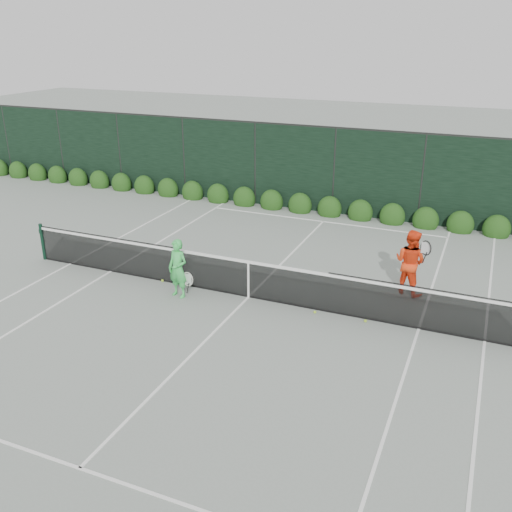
% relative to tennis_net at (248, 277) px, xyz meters
% --- Properties ---
extents(ground, '(80.00, 80.00, 0.00)m').
position_rel_tennis_net_xyz_m(ground, '(0.02, 0.00, -0.53)').
color(ground, gray).
rests_on(ground, ground).
extents(tennis_net, '(12.90, 0.10, 1.07)m').
position_rel_tennis_net_xyz_m(tennis_net, '(0.00, 0.00, 0.00)').
color(tennis_net, '#113423').
rests_on(tennis_net, ground).
extents(player_woman, '(0.65, 0.45, 1.48)m').
position_rel_tennis_net_xyz_m(player_woman, '(-1.59, -0.60, 0.20)').
color(player_woman, '#3CCC56').
rests_on(player_woman, ground).
extents(player_man, '(0.99, 0.89, 1.67)m').
position_rel_tennis_net_xyz_m(player_man, '(3.59, 1.79, 0.30)').
color(player_man, '#FF3F15').
rests_on(player_man, ground).
extents(court_lines, '(11.03, 23.83, 0.01)m').
position_rel_tennis_net_xyz_m(court_lines, '(0.02, 0.00, -0.53)').
color(court_lines, white).
rests_on(court_lines, ground).
extents(windscreen_fence, '(32.00, 21.07, 3.06)m').
position_rel_tennis_net_xyz_m(windscreen_fence, '(0.02, -2.71, 0.98)').
color(windscreen_fence, black).
rests_on(windscreen_fence, ground).
extents(hedge_row, '(31.66, 0.65, 0.94)m').
position_rel_tennis_net_xyz_m(hedge_row, '(0.02, 7.15, -0.30)').
color(hedge_row, '#17390F').
rests_on(hedge_row, ground).
extents(tennis_balls, '(5.47, 0.21, 0.07)m').
position_rel_tennis_net_xyz_m(tennis_balls, '(0.78, -0.12, -0.50)').
color(tennis_balls, '#A9D32F').
rests_on(tennis_balls, ground).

